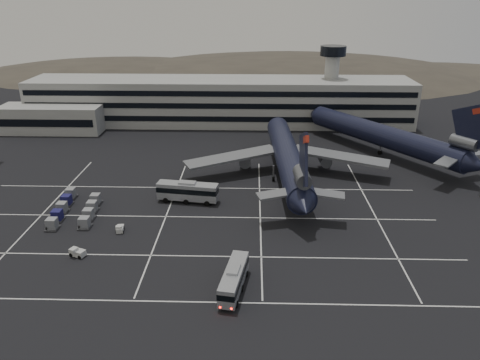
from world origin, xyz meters
The scene contains 11 objects.
ground centered at (0.00, 0.00, 0.00)m, with size 260.00×260.00×0.00m, color black.
lane_markings centered at (0.95, 0.72, 0.01)m, with size 90.00×55.62×0.01m.
terminal centered at (-2.95, 71.14, 6.93)m, with size 125.00×26.00×24.00m.
hills centered at (17.99, 170.00, -12.07)m, with size 352.00×180.00×44.00m.
trijet_main centered at (18.29, 23.99, 5.25)m, with size 47.41×57.63×18.08m.
trijet_far centered at (44.30, 40.76, 5.43)m, with size 38.29×50.46×18.08m.
bus_near centered at (7.92, -19.09, 2.06)m, with size 4.20×10.91×3.76m.
bus_far centered at (-2.64, 10.89, 2.39)m, with size 12.64×4.66×4.36m.
tug_a centered at (-13.08, -2.17, 0.60)m, with size 1.53×2.25×1.35m.
tug_b centered at (-17.67, -10.56, 0.69)m, with size 2.80×2.28×1.57m.
uld_cluster centered at (-23.73, 4.76, 1.03)m, with size 9.71×16.34×2.11m.
Camera 1 is at (10.39, -75.31, 40.23)m, focal length 35.00 mm.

